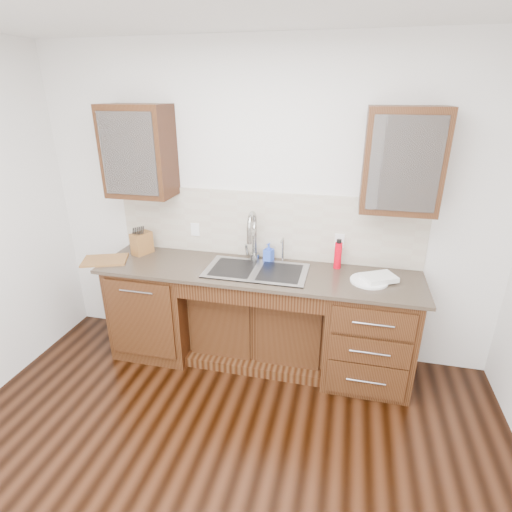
% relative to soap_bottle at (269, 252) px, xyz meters
% --- Properties ---
extents(ground, '(4.00, 3.50, 0.10)m').
position_rel_soap_bottle_xyz_m(ground, '(-0.06, -1.64, -1.04)').
color(ground, black).
extents(wall_back, '(4.00, 0.10, 2.70)m').
position_rel_soap_bottle_xyz_m(wall_back, '(-0.06, 0.16, 0.36)').
color(wall_back, white).
rests_on(wall_back, ground).
extents(base_cabinet_left, '(0.70, 0.62, 0.88)m').
position_rel_soap_bottle_xyz_m(base_cabinet_left, '(-1.01, -0.20, -0.55)').
color(base_cabinet_left, '#593014').
rests_on(base_cabinet_left, ground).
extents(base_cabinet_center, '(1.20, 0.44, 0.70)m').
position_rel_soap_bottle_xyz_m(base_cabinet_center, '(-0.06, -0.11, -0.64)').
color(base_cabinet_center, '#593014').
rests_on(base_cabinet_center, ground).
extents(base_cabinet_right, '(0.70, 0.62, 0.88)m').
position_rel_soap_bottle_xyz_m(base_cabinet_right, '(0.89, -0.20, -0.55)').
color(base_cabinet_right, '#593014').
rests_on(base_cabinet_right, ground).
extents(countertop, '(2.70, 0.65, 0.03)m').
position_rel_soap_bottle_xyz_m(countertop, '(-0.06, -0.22, -0.10)').
color(countertop, '#84705B').
rests_on(countertop, base_cabinet_left).
extents(backsplash, '(2.70, 0.02, 0.59)m').
position_rel_soap_bottle_xyz_m(backsplash, '(-0.06, 0.10, 0.21)').
color(backsplash, beige).
rests_on(backsplash, wall_back).
extents(sink, '(0.84, 0.46, 0.19)m').
position_rel_soap_bottle_xyz_m(sink, '(-0.06, -0.23, -0.17)').
color(sink, '#9E9EA5').
rests_on(sink, countertop).
extents(faucet, '(0.04, 0.04, 0.40)m').
position_rel_soap_bottle_xyz_m(faucet, '(-0.13, -0.00, 0.12)').
color(faucet, '#999993').
rests_on(faucet, countertop).
extents(filter_tap, '(0.02, 0.02, 0.24)m').
position_rel_soap_bottle_xyz_m(filter_tap, '(0.12, 0.01, 0.04)').
color(filter_tap, '#999993').
rests_on(filter_tap, countertop).
extents(upper_cabinet_left, '(0.55, 0.34, 0.75)m').
position_rel_soap_bottle_xyz_m(upper_cabinet_left, '(-1.11, -0.06, 0.83)').
color(upper_cabinet_left, '#593014').
rests_on(upper_cabinet_left, wall_back).
extents(upper_cabinet_right, '(0.55, 0.34, 0.75)m').
position_rel_soap_bottle_xyz_m(upper_cabinet_right, '(0.99, -0.06, 0.83)').
color(upper_cabinet_right, '#593014').
rests_on(upper_cabinet_right, wall_back).
extents(outlet_left, '(0.08, 0.01, 0.12)m').
position_rel_soap_bottle_xyz_m(outlet_left, '(-0.71, 0.08, 0.13)').
color(outlet_left, white).
rests_on(outlet_left, backsplash).
extents(outlet_right, '(0.08, 0.01, 0.12)m').
position_rel_soap_bottle_xyz_m(outlet_right, '(0.59, 0.08, 0.13)').
color(outlet_right, white).
rests_on(outlet_right, backsplash).
extents(soap_bottle, '(0.09, 0.09, 0.16)m').
position_rel_soap_bottle_xyz_m(soap_bottle, '(0.00, 0.00, 0.00)').
color(soap_bottle, blue).
rests_on(soap_bottle, countertop).
extents(water_bottle, '(0.07, 0.07, 0.23)m').
position_rel_soap_bottle_xyz_m(water_bottle, '(0.59, -0.01, 0.03)').
color(water_bottle, red).
rests_on(water_bottle, countertop).
extents(plate, '(0.36, 0.36, 0.02)m').
position_rel_soap_bottle_xyz_m(plate, '(0.85, -0.22, -0.07)').
color(plate, white).
rests_on(plate, countertop).
extents(dish_towel, '(0.30, 0.28, 0.04)m').
position_rel_soap_bottle_xyz_m(dish_towel, '(0.93, -0.20, -0.05)').
color(dish_towel, white).
rests_on(dish_towel, plate).
extents(knife_block, '(0.17, 0.21, 0.20)m').
position_rel_soap_bottle_xyz_m(knife_block, '(-1.16, -0.09, 0.02)').
color(knife_block, '#985D33').
rests_on(knife_block, countertop).
extents(cutting_board, '(0.44, 0.38, 0.02)m').
position_rel_soap_bottle_xyz_m(cutting_board, '(-1.40, -0.33, -0.07)').
color(cutting_board, brown).
rests_on(cutting_board, countertop).
extents(cup_left_a, '(0.12, 0.12, 0.09)m').
position_rel_soap_bottle_xyz_m(cup_left_a, '(-1.19, -0.06, 0.78)').
color(cup_left_a, white).
rests_on(cup_left_a, upper_cabinet_left).
extents(cup_left_b, '(0.13, 0.13, 0.09)m').
position_rel_soap_bottle_xyz_m(cup_left_b, '(-1.04, -0.06, 0.78)').
color(cup_left_b, white).
rests_on(cup_left_b, upper_cabinet_left).
extents(cup_right_a, '(0.15, 0.15, 0.09)m').
position_rel_soap_bottle_xyz_m(cup_right_a, '(0.88, -0.06, 0.78)').
color(cup_right_a, white).
rests_on(cup_right_a, upper_cabinet_right).
extents(cup_right_b, '(0.12, 0.12, 0.09)m').
position_rel_soap_bottle_xyz_m(cup_right_b, '(1.09, -0.06, 0.78)').
color(cup_right_b, white).
rests_on(cup_right_b, upper_cabinet_right).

